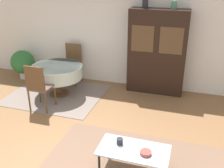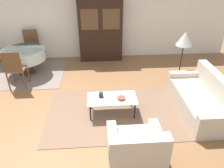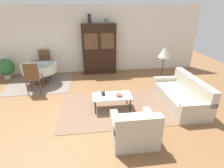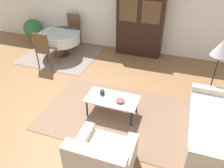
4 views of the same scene
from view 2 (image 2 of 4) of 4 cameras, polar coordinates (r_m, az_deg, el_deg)
ground_plane at (r=4.61m, az=-10.42°, el=-10.95°), size 14.00×14.00×0.00m
wall_back at (r=7.29m, az=-8.96°, el=16.91°), size 10.00×0.06×2.70m
area_rug at (r=4.89m, az=1.28°, el=-7.47°), size 3.06×1.96×0.01m
dining_rug at (r=6.94m, az=-21.64°, el=2.47°), size 2.22×1.84×0.01m
couch at (r=5.21m, az=22.64°, el=-3.77°), size 0.90×1.88×0.81m
armchair at (r=3.73m, az=6.23°, el=-16.51°), size 0.90×0.82×0.79m
coffee_table at (r=4.67m, az=0.00°, el=-4.08°), size 1.05×0.55×0.39m
display_cabinet at (r=7.11m, az=-3.03°, el=14.10°), size 1.36×0.41×2.03m
dining_table at (r=6.73m, az=-22.05°, el=7.08°), size 1.20×1.20×0.73m
dining_chair_near at (r=6.01m, az=-24.06°, el=4.00°), size 0.44×0.44×1.04m
dining_chair_far at (r=7.46m, az=-20.43°, el=9.64°), size 0.44×0.44×1.04m
floor_lamp at (r=5.83m, az=18.41°, el=10.72°), size 0.40×0.40×1.41m
cup at (r=4.66m, az=-2.90°, el=-2.85°), size 0.10×0.10×0.10m
bowl at (r=4.60m, az=2.41°, el=-3.71°), size 0.17×0.17×0.05m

